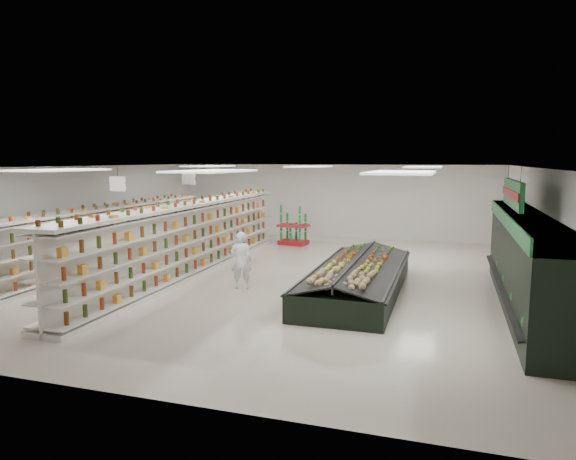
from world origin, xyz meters
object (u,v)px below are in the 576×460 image
(soda_endcap, at_px, (293,227))
(shopper_main, at_px, (241,260))
(gondola_center, at_px, (191,241))
(produce_island, at_px, (358,277))
(gondola_left, at_px, (108,239))
(shopper_background, at_px, (190,230))

(soda_endcap, xyz_separation_m, shopper_main, (0.77, -7.28, 0.06))
(gondola_center, bearing_deg, soda_endcap, 76.08)
(soda_endcap, bearing_deg, produce_island, -60.69)
(gondola_left, distance_m, shopper_main, 5.50)
(shopper_main, xyz_separation_m, shopper_background, (-3.79, 4.25, 0.09))
(shopper_main, distance_m, shopper_background, 5.70)
(shopper_main, bearing_deg, gondola_center, -46.69)
(gondola_left, bearing_deg, produce_island, -7.76)
(gondola_center, height_order, produce_island, gondola_center)
(produce_island, distance_m, shopper_main, 3.08)
(gondola_left, bearing_deg, gondola_center, -4.76)
(gondola_left, relative_size, produce_island, 1.81)
(produce_island, relative_size, soda_endcap, 4.17)
(shopper_background, bearing_deg, gondola_center, -156.24)
(gondola_left, bearing_deg, shopper_main, -16.98)
(soda_endcap, distance_m, shopper_main, 7.32)
(gondola_center, relative_size, shopper_main, 8.02)
(shopper_main, relative_size, shopper_background, 0.89)
(gondola_left, xyz_separation_m, gondola_center, (3.12, -0.20, 0.10))
(soda_endcap, height_order, shopper_main, shopper_main)
(gondola_left, bearing_deg, shopper_background, 60.31)
(gondola_center, distance_m, produce_island, 5.27)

